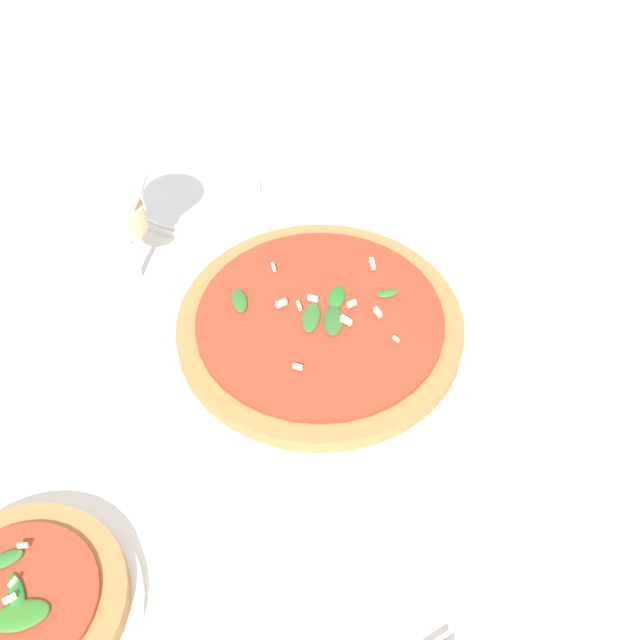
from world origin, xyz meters
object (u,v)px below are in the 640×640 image
at_px(wine_glass, 122,205).
at_px(side_plate_white, 195,190).
at_px(pizza_personal_side, 23,607).
at_px(pizza_arugula_main, 320,328).

distance_m(wine_glass, side_plate_white, 0.20).
xyz_separation_m(pizza_personal_side, side_plate_white, (0.18, 0.54, -0.01)).
bearing_deg(wine_glass, side_plate_white, 62.44).
bearing_deg(pizza_personal_side, side_plate_white, 71.47).
height_order(pizza_personal_side, wine_glass, wine_glass).
height_order(pizza_arugula_main, pizza_personal_side, pizza_arugula_main).
height_order(pizza_personal_side, side_plate_white, pizza_personal_side).
xyz_separation_m(pizza_arugula_main, wine_glass, (-0.20, 0.13, 0.10)).
xyz_separation_m(pizza_arugula_main, pizza_personal_side, (-0.30, -0.26, -0.00)).
bearing_deg(wine_glass, pizza_personal_side, -104.83).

